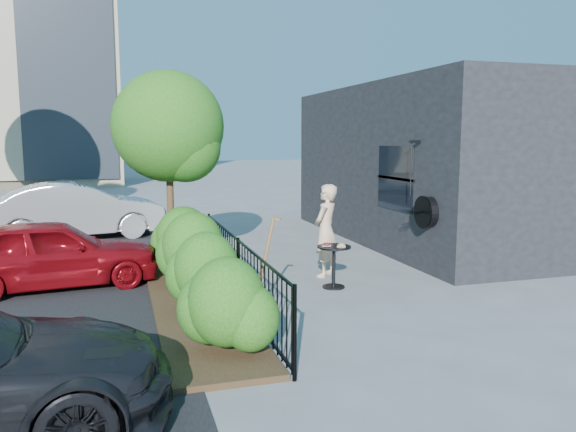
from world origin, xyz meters
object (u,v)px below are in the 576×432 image
object	(u,v)px
woman	(326,231)
shovel	(262,271)
car_silver	(77,211)
patio_tree	(172,133)
cafe_table	(334,259)
car_red	(51,253)

from	to	relation	value
woman	shovel	bearing A→B (deg)	3.59
car_silver	shovel	bearing A→B (deg)	-167.55
patio_tree	cafe_table	xyz separation A→B (m)	(2.59, -2.22, -2.24)
patio_tree	cafe_table	distance (m)	4.08
cafe_table	woman	xyz separation A→B (m)	(0.17, 0.87, 0.37)
woman	car_silver	world-z (taller)	woman
patio_tree	shovel	distance (m)	4.07
woman	car_silver	size ratio (longest dim) A/B	0.39
patio_tree	woman	xyz separation A→B (m)	(2.75, -1.35, -1.87)
patio_tree	cafe_table	bearing A→B (deg)	-40.61
woman	car_red	bearing A→B (deg)	-51.54
cafe_table	shovel	distance (m)	1.97
woman	car_red	world-z (taller)	woman
cafe_table	car_silver	size ratio (longest dim) A/B	0.18
patio_tree	car_red	distance (m)	3.19
car_red	car_silver	bearing A→B (deg)	-8.14
woman	car_red	distance (m)	5.04
cafe_table	car_red	size ratio (longest dim) A/B	0.22
car_silver	woman	bearing A→B (deg)	-149.21
cafe_table	car_red	distance (m)	5.05
cafe_table	woman	bearing A→B (deg)	79.15
woman	car_silver	distance (m)	7.60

